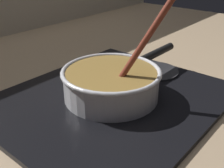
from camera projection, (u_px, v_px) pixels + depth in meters
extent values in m
cube|color=#9E8466|center=(131.00, 116.00, 0.67)|extent=(2.40, 1.60, 0.04)
cube|color=black|center=(112.00, 98.00, 0.70)|extent=(0.56, 0.48, 0.01)
torus|color=#592D0C|center=(112.00, 95.00, 0.69)|extent=(0.19, 0.19, 0.01)
cylinder|color=#262628|center=(155.00, 71.00, 0.83)|extent=(0.14, 0.14, 0.01)
cylinder|color=silver|center=(112.00, 84.00, 0.68)|extent=(0.23, 0.23, 0.07)
cylinder|color=olive|center=(112.00, 83.00, 0.68)|extent=(0.22, 0.22, 0.06)
torus|color=silver|center=(112.00, 71.00, 0.66)|extent=(0.24, 0.24, 0.01)
cylinder|color=black|center=(156.00, 53.00, 0.80)|extent=(0.17, 0.02, 0.02)
cylinder|color=#EDD88C|center=(109.00, 70.00, 0.70)|extent=(0.03, 0.03, 0.01)
cylinder|color=#E5CC7A|center=(143.00, 84.00, 0.63)|extent=(0.04, 0.04, 0.01)
cylinder|color=#EDD88C|center=(130.00, 72.00, 0.68)|extent=(0.03, 0.03, 0.01)
cylinder|color=#E5CC7A|center=(115.00, 76.00, 0.66)|extent=(0.03, 0.03, 0.01)
cylinder|color=maroon|center=(147.00, 38.00, 0.60)|extent=(0.10, 0.11, 0.22)
cube|color=brown|center=(118.00, 82.00, 0.64)|extent=(0.05, 0.05, 0.01)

